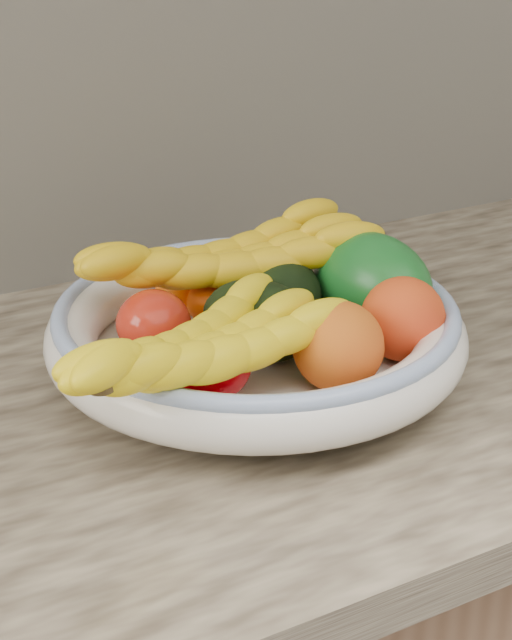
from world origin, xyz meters
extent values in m
cube|color=tan|center=(0.00, 1.68, 0.88)|extent=(2.44, 0.66, 0.04)
cube|color=beige|center=(0.00, 1.99, 1.15)|extent=(2.40, 0.02, 0.50)
cylinder|color=white|center=(0.00, 1.66, 0.91)|extent=(0.13, 0.13, 0.02)
cylinder|color=white|center=(0.00, 1.66, 0.92)|extent=(0.32, 0.32, 0.01)
torus|color=white|center=(0.00, 1.66, 0.95)|extent=(0.39, 0.39, 0.05)
torus|color=#3C65AA|center=(0.00, 1.66, 0.97)|extent=(0.37, 0.37, 0.02)
ellipsoid|color=#FF6A05|center=(-0.03, 1.77, 0.95)|extent=(0.06, 0.06, 0.04)
ellipsoid|color=#F55005|center=(0.03, 1.77, 0.95)|extent=(0.07, 0.07, 0.05)
ellipsoid|color=#FF5605|center=(-0.01, 1.73, 0.95)|extent=(0.06, 0.06, 0.04)
ellipsoid|color=red|center=(-0.09, 1.69, 0.96)|extent=(0.07, 0.07, 0.06)
ellipsoid|color=#C40008|center=(-0.08, 1.60, 0.96)|extent=(0.09, 0.09, 0.06)
ellipsoid|color=black|center=(0.00, 1.65, 0.96)|extent=(0.13, 0.13, 0.08)
ellipsoid|color=black|center=(0.05, 1.69, 0.96)|extent=(0.12, 0.13, 0.07)
ellipsoid|color=#10561A|center=(0.12, 1.65, 0.98)|extent=(0.14, 0.15, 0.12)
ellipsoid|color=orange|center=(0.03, 1.57, 0.97)|extent=(0.10, 0.10, 0.08)
ellipsoid|color=orange|center=(0.11, 1.58, 0.97)|extent=(0.09, 0.09, 0.08)
camera|label=1|loc=(-0.40, 0.94, 1.33)|focal=55.00mm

